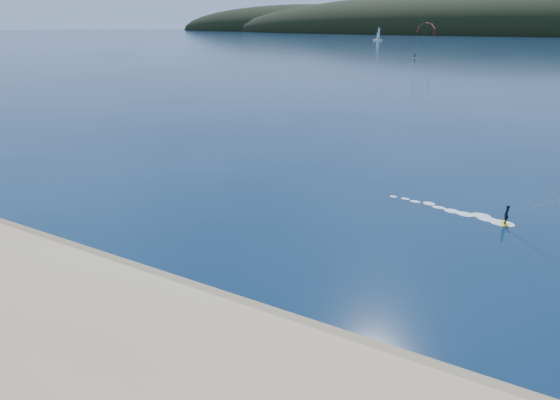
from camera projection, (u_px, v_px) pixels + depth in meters
name	position (u px, v px, depth m)	size (l,w,h in m)	color
ground	(147.00, 340.00, 24.18)	(1800.00, 1800.00, 0.00)	#071F39
wet_sand	(201.00, 297.00, 27.83)	(220.00, 2.50, 0.10)	olive
headland	(538.00, 34.00, 630.77)	(1200.00, 310.00, 140.00)	black
kitesurfer_far	(426.00, 32.00, 202.20)	(9.70, 6.21, 13.98)	yellow
sailboat	(378.00, 40.00, 407.34)	(8.67, 5.71, 12.10)	white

